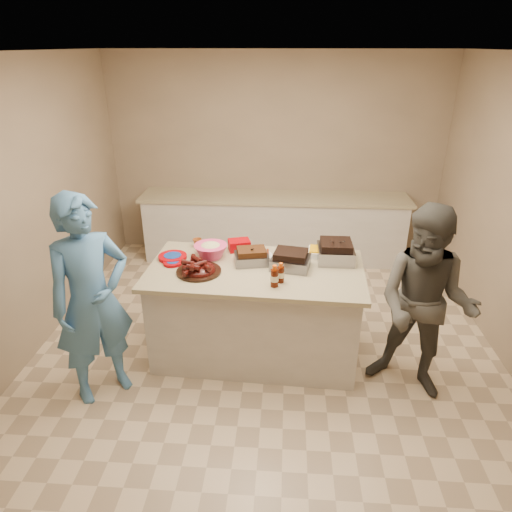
# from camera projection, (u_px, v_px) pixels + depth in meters

# --- Properties ---
(room) EXTENTS (4.50, 5.00, 2.70)m
(room) POSITION_uv_depth(u_px,v_px,m) (266.00, 351.00, 4.50)
(room) COLOR gray
(room) RESTS_ON ground
(back_counter) EXTENTS (3.60, 0.64, 0.90)m
(back_counter) POSITION_uv_depth(u_px,v_px,m) (274.00, 227.00, 6.30)
(back_counter) COLOR beige
(back_counter) RESTS_ON ground
(island) EXTENTS (1.99, 1.12, 0.92)m
(island) POSITION_uv_depth(u_px,v_px,m) (256.00, 352.00, 4.49)
(island) COLOR beige
(island) RESTS_ON ground
(rib_platter) EXTENTS (0.48, 0.48, 0.16)m
(rib_platter) POSITION_uv_depth(u_px,v_px,m) (199.00, 272.00, 4.03)
(rib_platter) COLOR #410C09
(rib_platter) RESTS_ON island
(pulled_pork_tray) EXTENTS (0.34, 0.28, 0.09)m
(pulled_pork_tray) POSITION_uv_depth(u_px,v_px,m) (252.00, 263.00, 4.20)
(pulled_pork_tray) COLOR #47230F
(pulled_pork_tray) RESTS_ON island
(brisket_tray) EXTENTS (0.38, 0.33, 0.10)m
(brisket_tray) POSITION_uv_depth(u_px,v_px,m) (290.00, 267.00, 4.12)
(brisket_tray) COLOR black
(brisket_tray) RESTS_ON island
(roasting_pan) EXTENTS (0.33, 0.33, 0.13)m
(roasting_pan) POSITION_uv_depth(u_px,v_px,m) (335.00, 261.00, 4.25)
(roasting_pan) COLOR gray
(roasting_pan) RESTS_ON island
(coleslaw_bowl) EXTENTS (0.33, 0.33, 0.22)m
(coleslaw_bowl) POSITION_uv_depth(u_px,v_px,m) (211.00, 257.00, 4.32)
(coleslaw_bowl) COLOR #E33C76
(coleslaw_bowl) RESTS_ON island
(sausage_plate) EXTENTS (0.28, 0.28, 0.05)m
(sausage_plate) POSITION_uv_depth(u_px,v_px,m) (258.00, 256.00, 4.34)
(sausage_plate) COLOR silver
(sausage_plate) RESTS_ON island
(mac_cheese_dish) EXTENTS (0.30, 0.23, 0.07)m
(mac_cheese_dish) POSITION_uv_depth(u_px,v_px,m) (323.00, 255.00, 4.35)
(mac_cheese_dish) COLOR #EFAA04
(mac_cheese_dish) RESTS_ON island
(bbq_bottle_a) EXTENTS (0.07, 0.07, 0.19)m
(bbq_bottle_a) POSITION_uv_depth(u_px,v_px,m) (274.00, 286.00, 3.80)
(bbq_bottle_a) COLOR #3C0E03
(bbq_bottle_a) RESTS_ON island
(bbq_bottle_b) EXTENTS (0.06, 0.06, 0.18)m
(bbq_bottle_b) POSITION_uv_depth(u_px,v_px,m) (280.00, 282.00, 3.87)
(bbq_bottle_b) COLOR #3C0E03
(bbq_bottle_b) RESTS_ON island
(mustard_bottle) EXTENTS (0.05, 0.05, 0.12)m
(mustard_bottle) POSITION_uv_depth(u_px,v_px,m) (245.00, 263.00, 4.21)
(mustard_bottle) COLOR orange
(mustard_bottle) RESTS_ON island
(sauce_bowl) EXTENTS (0.13, 0.05, 0.13)m
(sauce_bowl) POSITION_uv_depth(u_px,v_px,m) (262.00, 259.00, 4.27)
(sauce_bowl) COLOR silver
(sauce_bowl) RESTS_ON island
(plate_stack_large) EXTENTS (0.28, 0.28, 0.03)m
(plate_stack_large) POSITION_uv_depth(u_px,v_px,m) (173.00, 258.00, 4.29)
(plate_stack_large) COLOR #980006
(plate_stack_large) RESTS_ON island
(plate_stack_small) EXTENTS (0.18, 0.18, 0.02)m
(plate_stack_small) POSITION_uv_depth(u_px,v_px,m) (173.00, 264.00, 4.18)
(plate_stack_small) COLOR #980006
(plate_stack_small) RESTS_ON island
(plastic_cup) EXTENTS (0.10, 0.09, 0.09)m
(plastic_cup) POSITION_uv_depth(u_px,v_px,m) (198.00, 247.00, 4.53)
(plastic_cup) COLOR #934A1D
(plastic_cup) RESTS_ON island
(basket_stack) EXTENTS (0.24, 0.20, 0.10)m
(basket_stack) POSITION_uv_depth(u_px,v_px,m) (239.00, 250.00, 4.47)
(basket_stack) COLOR #980006
(basket_stack) RESTS_ON island
(guest_blue) EXTENTS (1.68, 1.76, 0.43)m
(guest_blue) POSITION_uv_depth(u_px,v_px,m) (107.00, 388.00, 4.01)
(guest_blue) COLOR teal
(guest_blue) RESTS_ON ground
(guest_gray) EXTENTS (1.48, 1.86, 0.63)m
(guest_gray) POSITION_uv_depth(u_px,v_px,m) (410.00, 387.00, 4.03)
(guest_gray) COLOR #4D4B45
(guest_gray) RESTS_ON ground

